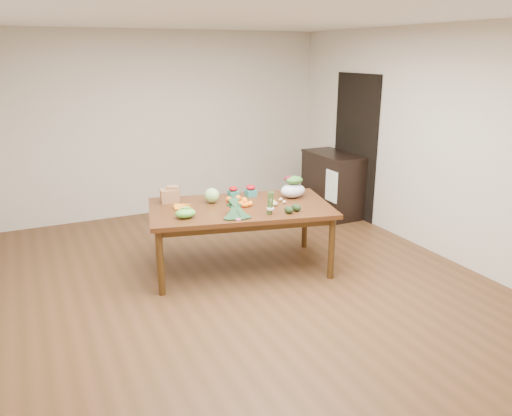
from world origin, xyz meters
name	(u,v)px	position (x,y,z in m)	size (l,w,h in m)	color
floor	(247,287)	(0.00, 0.00, 0.00)	(6.00, 6.00, 0.00)	#57351D
ceiling	(246,15)	(0.00, 0.00, 2.70)	(5.00, 6.00, 0.02)	white
room_walls	(247,162)	(0.00, 0.00, 1.35)	(5.02, 6.02, 2.70)	beige
dining_table	(241,238)	(0.14, 0.48, 0.38)	(1.99, 1.10, 0.75)	#512813
doorway_dark	(355,147)	(2.48, 1.60, 1.05)	(0.02, 1.00, 2.10)	black
cabinet	(332,184)	(2.22, 1.77, 0.47)	(0.52, 1.02, 0.94)	black
dish_towel	(331,186)	(1.96, 1.40, 0.55)	(0.02, 0.28, 0.45)	white
paper_bag	(169,195)	(-0.53, 0.95, 0.84)	(0.26, 0.22, 0.18)	#A37349
cabbage	(212,195)	(-0.10, 0.74, 0.83)	(0.17, 0.17, 0.17)	#8EC672
strawberry_basket_a	(233,193)	(0.21, 0.87, 0.80)	(0.11, 0.11, 0.10)	red
strawberry_basket_b	(251,192)	(0.42, 0.81, 0.80)	(0.11, 0.11, 0.10)	red
orange_a	(229,199)	(0.08, 0.68, 0.78)	(0.07, 0.07, 0.07)	#F3590E
orange_b	(238,198)	(0.19, 0.65, 0.79)	(0.08, 0.08, 0.08)	#F5540F
orange_c	(244,200)	(0.22, 0.57, 0.78)	(0.07, 0.07, 0.07)	orange
mandarin_cluster	(245,203)	(0.18, 0.46, 0.79)	(0.18, 0.18, 0.08)	orange
carrots	(183,207)	(-0.45, 0.69, 0.76)	(0.22, 0.22, 0.03)	orange
snap_pea_bag	(185,213)	(-0.54, 0.35, 0.80)	(0.22, 0.16, 0.10)	#61B83E
kale_bunch	(236,210)	(-0.06, 0.13, 0.83)	(0.32, 0.40, 0.16)	#16311F
asparagus_bundle	(270,203)	(0.30, 0.08, 0.88)	(0.08, 0.08, 0.25)	#457636
potato_a	(273,202)	(0.50, 0.40, 0.77)	(0.06, 0.05, 0.05)	tan
potato_b	(275,204)	(0.49, 0.32, 0.77)	(0.06, 0.05, 0.05)	tan
potato_c	(281,199)	(0.63, 0.46, 0.77)	(0.05, 0.04, 0.04)	tan
potato_d	(270,200)	(0.51, 0.47, 0.77)	(0.05, 0.04, 0.04)	#D4C57A
potato_e	(284,202)	(0.62, 0.36, 0.77)	(0.05, 0.04, 0.04)	#DDB17F
avocado_a	(289,210)	(0.49, 0.02, 0.79)	(0.08, 0.11, 0.08)	black
avocado_b	(296,208)	(0.60, 0.05, 0.79)	(0.08, 0.12, 0.08)	black
salad_bag	(293,188)	(0.83, 0.54, 0.87)	(0.30, 0.23, 0.23)	silver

